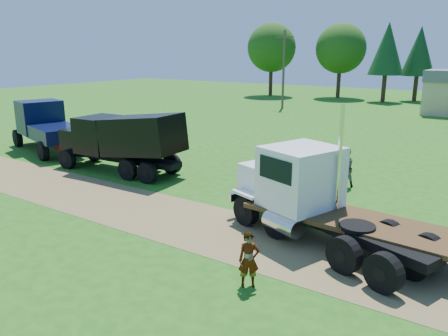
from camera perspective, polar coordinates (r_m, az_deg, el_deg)
The scene contains 10 objects.
ground at distance 17.21m, azimuth -2.74°, elevation -7.60°, with size 140.00×140.00×0.00m, color #225813.
dirt_track at distance 17.20m, azimuth -2.74°, elevation -7.58°, with size 120.00×4.20×0.01m, color olive.
white_semi_tractor at distance 16.25m, azimuth 10.08°, elevation -2.95°, with size 8.19×5.06×4.88m.
black_dump_truck at distance 24.91m, azimuth -13.13°, elevation 3.76°, with size 8.15×2.95×3.49m.
navy_truck at distance 32.38m, azimuth -22.42°, elevation 5.16°, with size 7.84×4.56×3.34m.
orange_pickup at distance 26.25m, azimuth 10.42°, elevation 1.67°, with size 2.21×4.79×1.33m, color red.
flatbed_trailer at distance 15.79m, azimuth 16.29°, elevation -7.07°, with size 7.77×2.94×1.95m.
spectator_a at distance 12.78m, azimuth 3.26°, elevation -11.89°, with size 0.61×0.40×1.66m, color #999999.
spectator_b at distance 22.62m, azimuth 15.53°, elevation 0.03°, with size 0.95×0.74×1.96m, color #999999.
tree_row at distance 63.12m, azimuth 25.25°, elevation 13.67°, with size 57.20×11.22×10.81m.
Camera 1 is at (9.51, -12.73, 6.60)m, focal length 35.00 mm.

